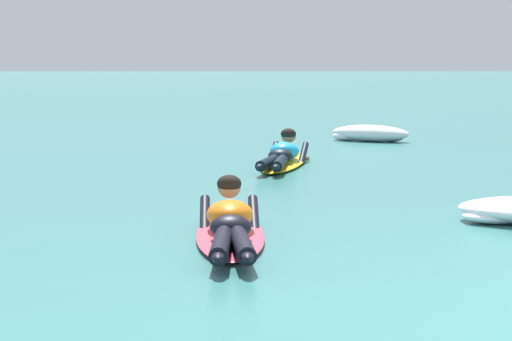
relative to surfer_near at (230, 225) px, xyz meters
name	(u,v)px	position (x,y,z in m)	size (l,w,h in m)	color
ground_plane	(417,150)	(2.76, 7.36, -0.14)	(120.00, 120.00, 0.00)	#387A75
surfer_near	(230,225)	(0.00, 0.00, 0.00)	(0.69, 2.61, 0.53)	#E54C66
surfer_far	(283,157)	(0.55, 5.18, 0.00)	(0.92, 2.59, 0.54)	yellow
whitewater_mid_left	(370,134)	(2.17, 8.86, 0.00)	(1.50, 1.06, 0.29)	white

